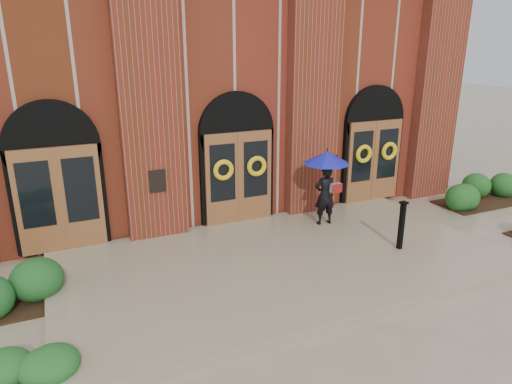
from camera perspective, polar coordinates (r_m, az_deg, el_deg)
ground at (r=10.59m, az=3.52°, el=-9.28°), size 90.00×90.00×0.00m
landing at (r=10.68m, az=3.15°, el=-8.59°), size 10.00×5.30×0.15m
church_building at (r=17.71m, az=-9.87°, el=13.40°), size 16.20×12.53×7.00m
man_with_umbrella at (r=12.26m, az=8.75°, el=2.26°), size 1.38×1.38×2.03m
metal_post at (r=11.38m, az=17.74°, el=-3.87°), size 0.18×0.18×1.19m
hedge_wall_right at (r=16.37m, az=26.83°, el=0.19°), size 2.99×1.20×0.77m
hedge_front_left at (r=7.85m, az=-25.66°, el=-20.12°), size 1.31×1.13×0.46m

